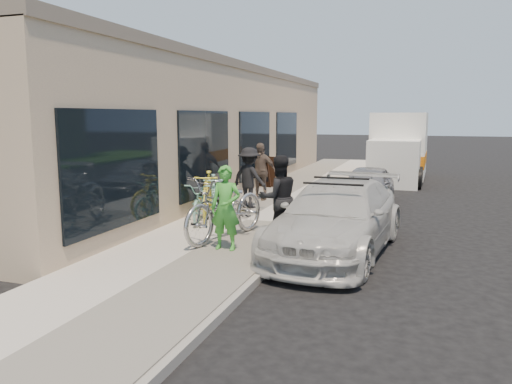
# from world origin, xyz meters

# --- Properties ---
(ground) EXTENTS (120.00, 120.00, 0.00)m
(ground) POSITION_xyz_m (0.00, 0.00, 0.00)
(ground) COLOR black
(ground) RESTS_ON ground
(sidewalk) EXTENTS (3.00, 34.00, 0.15)m
(sidewalk) POSITION_xyz_m (-2.00, 3.00, 0.07)
(sidewalk) COLOR #B1AB9F
(sidewalk) RESTS_ON ground
(curb) EXTENTS (0.12, 34.00, 0.13)m
(curb) POSITION_xyz_m (-0.45, 3.00, 0.07)
(curb) COLOR gray
(curb) RESTS_ON ground
(storefront) EXTENTS (3.60, 20.00, 4.22)m
(storefront) POSITION_xyz_m (-5.24, 7.99, 2.12)
(storefront) COLOR #C6AF89
(storefront) RESTS_ON ground
(bike_rack) EXTENTS (0.11, 0.57, 0.81)m
(bike_rack) POSITION_xyz_m (-2.83, 2.94, 0.64)
(bike_rack) COLOR black
(bike_rack) RESTS_ON sidewalk
(sandwich_board) EXTENTS (0.80, 0.81, 1.01)m
(sandwich_board) POSITION_xyz_m (-3.25, 8.37, 0.67)
(sandwich_board) COLOR black
(sandwich_board) RESTS_ON sidewalk
(sedan_white) EXTENTS (2.32, 4.82, 1.39)m
(sedan_white) POSITION_xyz_m (0.42, 1.35, 0.68)
(sedan_white) COLOR beige
(sedan_white) RESTS_ON ground
(sedan_silver) EXTENTS (1.44, 3.39, 1.14)m
(sedan_silver) POSITION_xyz_m (0.39, 6.68, 0.57)
(sedan_silver) COLOR gray
(sedan_silver) RESTS_ON ground
(moving_truck) EXTENTS (2.15, 5.50, 2.68)m
(moving_truck) POSITION_xyz_m (0.90, 13.09, 1.19)
(moving_truck) COLOR white
(moving_truck) RESTS_ON ground
(tandem_bike) EXTENTS (1.44, 2.57, 1.28)m
(tandem_bike) POSITION_xyz_m (-1.74, 1.13, 0.79)
(tandem_bike) COLOR #A9A9AC
(tandem_bike) RESTS_ON sidewalk
(woman_rider) EXTENTS (0.58, 0.39, 1.55)m
(woman_rider) POSITION_xyz_m (-1.45, 0.40, 0.92)
(woman_rider) COLOR green
(woman_rider) RESTS_ON sidewalk
(man_standing) EXTENTS (1.03, 0.98, 1.67)m
(man_standing) POSITION_xyz_m (-0.75, 1.43, 0.98)
(man_standing) COLOR black
(man_standing) RESTS_ON sidewalk
(cruiser_bike_a) EXTENTS (1.12, 1.72, 1.01)m
(cruiser_bike_a) POSITION_xyz_m (-2.87, 3.09, 0.65)
(cruiser_bike_a) COLOR #83C3B4
(cruiser_bike_a) RESTS_ON sidewalk
(cruiser_bike_b) EXTENTS (1.01, 1.83, 0.91)m
(cruiser_bike_b) POSITION_xyz_m (-2.92, 2.52, 0.60)
(cruiser_bike_b) COLOR #83C3B4
(cruiser_bike_b) RESTS_ON sidewalk
(cruiser_bike_c) EXTENTS (1.11, 1.95, 1.13)m
(cruiser_bike_c) POSITION_xyz_m (-2.84, 2.68, 0.72)
(cruiser_bike_c) COLOR yellow
(cruiser_bike_c) RESTS_ON sidewalk
(bystander_a) EXTENTS (1.17, 0.89, 1.60)m
(bystander_a) POSITION_xyz_m (-2.44, 4.48, 0.95)
(bystander_a) COLOR black
(bystander_a) RESTS_ON sidewalk
(bystander_b) EXTENTS (0.97, 0.41, 1.65)m
(bystander_b) POSITION_xyz_m (-2.59, 5.81, 0.98)
(bystander_b) COLOR brown
(bystander_b) RESTS_ON sidewalk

